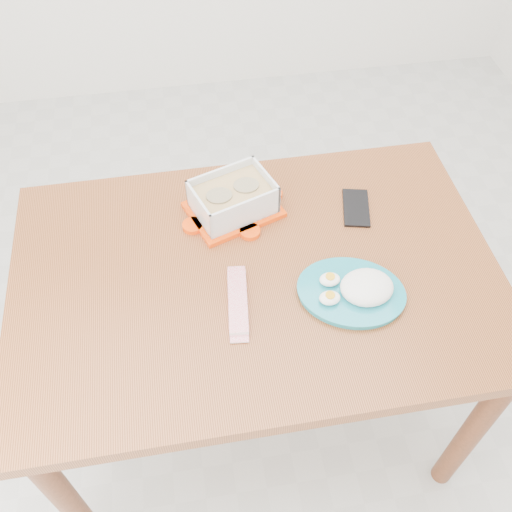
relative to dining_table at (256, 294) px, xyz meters
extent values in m
plane|color=#B7B7B2|center=(-0.01, 0.19, -0.65)|extent=(3.50, 3.50, 0.00)
cube|color=#96522A|center=(0.00, 0.00, 0.08)|extent=(1.21, 0.81, 0.04)
cylinder|color=brown|center=(-0.54, -0.35, -0.30)|extent=(0.06, 0.06, 0.71)
cylinder|color=brown|center=(0.55, -0.34, -0.30)|extent=(0.06, 0.06, 0.71)
cylinder|color=brown|center=(-0.55, 0.34, -0.30)|extent=(0.06, 0.06, 0.71)
cylinder|color=brown|center=(0.54, 0.35, -0.30)|extent=(0.06, 0.06, 0.71)
cube|color=#FC4407|center=(-0.03, 0.21, 0.10)|extent=(0.28, 0.24, 0.01)
cube|color=silver|center=(-0.03, 0.21, 0.15)|extent=(0.24, 0.21, 0.09)
cube|color=tan|center=(-0.03, 0.21, 0.15)|extent=(0.22, 0.19, 0.06)
cylinder|color=tan|center=(-0.06, 0.20, 0.17)|extent=(0.09, 0.09, 0.02)
cylinder|color=tan|center=(0.01, 0.23, 0.17)|extent=(0.09, 0.09, 0.02)
sphere|color=#F06404|center=(0.05, 0.25, 0.13)|extent=(0.07, 0.07, 0.07)
cylinder|color=teal|center=(0.21, -0.11, 0.11)|extent=(0.33, 0.33, 0.02)
ellipsoid|color=white|center=(0.25, -0.11, 0.14)|extent=(0.16, 0.14, 0.05)
ellipsoid|color=white|center=(0.17, -0.07, 0.13)|extent=(0.06, 0.05, 0.02)
ellipsoid|color=white|center=(0.15, -0.13, 0.13)|extent=(0.06, 0.05, 0.02)
cube|color=red|center=(-0.06, -0.09, 0.11)|extent=(0.06, 0.18, 0.02)
cube|color=black|center=(0.30, 0.17, 0.10)|extent=(0.10, 0.15, 0.01)
camera|label=1|loc=(-0.14, -0.85, 1.21)|focal=40.00mm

